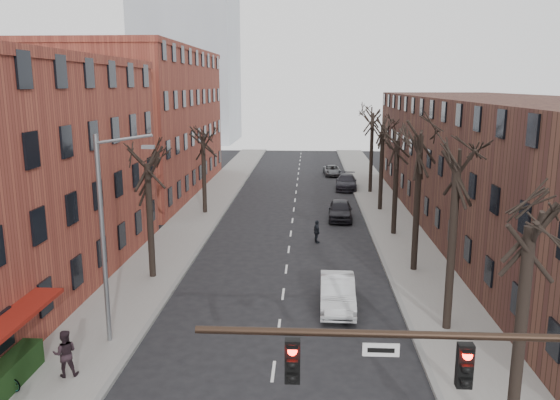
# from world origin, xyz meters

# --- Properties ---
(sidewalk_left) EXTENTS (4.00, 90.00, 0.15)m
(sidewalk_left) POSITION_xyz_m (-8.00, 35.00, 0.07)
(sidewalk_left) COLOR gray
(sidewalk_left) RESTS_ON ground
(sidewalk_right) EXTENTS (4.00, 90.00, 0.15)m
(sidewalk_right) POSITION_xyz_m (8.00, 35.00, 0.07)
(sidewalk_right) COLOR gray
(sidewalk_right) RESTS_ON ground
(building_left_far) EXTENTS (12.00, 28.00, 14.00)m
(building_left_far) POSITION_xyz_m (-16.00, 44.00, 7.00)
(building_left_far) COLOR brown
(building_left_far) RESTS_ON ground
(building_right) EXTENTS (12.00, 50.00, 10.00)m
(building_right) POSITION_xyz_m (16.00, 30.00, 5.00)
(building_right) COLOR #4D2E24
(building_right) RESTS_ON ground
(awning_left) EXTENTS (1.20, 7.00, 0.15)m
(awning_left) POSITION_xyz_m (-9.40, 6.00, 0.00)
(awning_left) COLOR maroon
(awning_left) RESTS_ON ground
(tree_right_b) EXTENTS (5.20, 5.20, 10.80)m
(tree_right_b) POSITION_xyz_m (7.60, 12.00, 0.00)
(tree_right_b) COLOR black
(tree_right_b) RESTS_ON ground
(tree_right_c) EXTENTS (5.20, 5.20, 11.60)m
(tree_right_c) POSITION_xyz_m (7.60, 20.00, 0.00)
(tree_right_c) COLOR black
(tree_right_c) RESTS_ON ground
(tree_right_d) EXTENTS (5.20, 5.20, 10.00)m
(tree_right_d) POSITION_xyz_m (7.60, 28.00, 0.00)
(tree_right_d) COLOR black
(tree_right_d) RESTS_ON ground
(tree_right_e) EXTENTS (5.20, 5.20, 10.80)m
(tree_right_e) POSITION_xyz_m (7.60, 36.00, 0.00)
(tree_right_e) COLOR black
(tree_right_e) RESTS_ON ground
(tree_right_f) EXTENTS (5.20, 5.20, 11.60)m
(tree_right_f) POSITION_xyz_m (7.60, 44.00, 0.00)
(tree_right_f) COLOR black
(tree_right_f) RESTS_ON ground
(tree_left_a) EXTENTS (5.20, 5.20, 9.50)m
(tree_left_a) POSITION_xyz_m (-7.60, 18.00, 0.00)
(tree_left_a) COLOR black
(tree_left_a) RESTS_ON ground
(tree_left_b) EXTENTS (5.20, 5.20, 9.50)m
(tree_left_b) POSITION_xyz_m (-7.60, 34.00, 0.00)
(tree_left_b) COLOR black
(tree_left_b) RESTS_ON ground
(streetlight) EXTENTS (2.45, 0.22, 9.03)m
(streetlight) POSITION_xyz_m (-7.03, 10.00, 5.01)
(streetlight) COLOR slate
(streetlight) RESTS_ON ground
(silver_sedan) EXTENTS (1.77, 4.85, 1.59)m
(silver_sedan) POSITION_xyz_m (2.78, 14.36, 0.79)
(silver_sedan) COLOR silver
(silver_sedan) RESTS_ON ground
(parked_car_near) EXTENTS (2.11, 4.83, 1.62)m
(parked_car_near) POSITION_xyz_m (3.92, 32.62, 0.81)
(parked_car_near) COLOR black
(parked_car_near) RESTS_ON ground
(parked_car_mid) EXTENTS (2.52, 5.45, 1.54)m
(parked_car_mid) POSITION_xyz_m (5.30, 46.01, 0.77)
(parked_car_mid) COLOR black
(parked_car_mid) RESTS_ON ground
(parked_car_far) EXTENTS (2.26, 4.44, 1.20)m
(parked_car_far) POSITION_xyz_m (4.17, 54.87, 0.60)
(parked_car_far) COLOR #5B5E63
(parked_car_far) RESTS_ON ground
(pedestrian_b) EXTENTS (1.05, 0.92, 1.82)m
(pedestrian_b) POSITION_xyz_m (-7.77, 7.03, 1.06)
(pedestrian_b) COLOR black
(pedestrian_b) RESTS_ON sidewalk_left
(pedestrian_crossing) EXTENTS (0.69, 1.03, 1.63)m
(pedestrian_crossing) POSITION_xyz_m (1.90, 25.69, 0.81)
(pedestrian_crossing) COLOR black
(pedestrian_crossing) RESTS_ON ground
(bicycle) EXTENTS (1.60, 0.96, 0.79)m
(bicycle) POSITION_xyz_m (-9.60, 5.99, 0.55)
(bicycle) COLOR gray
(bicycle) RESTS_ON sidewalk_left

